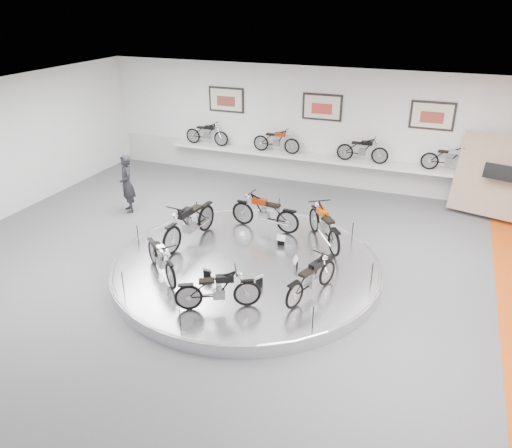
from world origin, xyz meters
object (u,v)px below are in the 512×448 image
at_px(bike_a, 324,225).
at_px(bike_c, 189,222).
at_px(bike_b, 265,212).
at_px(bike_d, 161,258).
at_px(display_platform, 247,267).
at_px(bike_f, 312,278).
at_px(shelf, 317,158).
at_px(bike_e, 218,289).
at_px(visitor, 127,184).

height_order(bike_a, bike_c, bike_c).
bearing_deg(bike_b, bike_d, 72.65).
xyz_separation_m(display_platform, bike_f, (1.84, -0.89, 0.59)).
xyz_separation_m(shelf, bike_d, (-1.53, -7.71, -0.25)).
xyz_separation_m(bike_a, bike_b, (-1.70, 0.26, -0.01)).
bearing_deg(bike_b, bike_c, 48.22).
distance_m(shelf, bike_f, 7.52).
bearing_deg(bike_e, bike_c, 100.48).
bearing_deg(visitor, bike_a, 38.00).
distance_m(shelf, bike_a, 5.01).
bearing_deg(visitor, bike_e, 3.19).
bearing_deg(bike_f, bike_c, 89.25).
height_order(bike_b, bike_d, bike_b).
distance_m(shelf, bike_d, 7.86).
xyz_separation_m(shelf, bike_e, (0.21, -8.41, -0.26)).
xyz_separation_m(shelf, visitor, (-4.80, -4.25, -0.10)).
bearing_deg(bike_f, bike_b, 56.50).
relative_size(bike_c, bike_d, 1.24).
relative_size(bike_b, bike_f, 1.13).
bearing_deg(bike_e, shelf, 63.27).
distance_m(bike_a, bike_e, 3.84).
distance_m(bike_d, bike_f, 3.40).
distance_m(bike_e, visitor, 6.51).
xyz_separation_m(bike_c, bike_e, (1.96, -2.45, -0.12)).
xyz_separation_m(display_platform, bike_c, (-1.75, 0.44, 0.71)).
bearing_deg(bike_c, display_platform, 82.72).
height_order(bike_b, bike_f, bike_b).
bearing_deg(shelf, bike_b, -92.95).
bearing_deg(bike_b, bike_a, 176.23).
xyz_separation_m(bike_c, bike_f, (3.59, -1.33, -0.12)).
relative_size(bike_a, bike_e, 1.16).
bearing_deg(bike_e, display_platform, 67.76).
bearing_deg(bike_f, bike_e, 143.97).
xyz_separation_m(bike_e, visitor, (-5.01, 4.16, 0.16)).
relative_size(display_platform, visitor, 3.57).
bearing_deg(bike_b, visitor, 1.39).
height_order(bike_b, visitor, visitor).
relative_size(display_platform, shelf, 0.58).
height_order(bike_b, bike_c, bike_c).
xyz_separation_m(bike_f, visitor, (-6.64, 3.04, 0.16)).
bearing_deg(bike_d, visitor, 173.19).
bearing_deg(bike_a, bike_f, 153.00).
distance_m(bike_e, bike_f, 1.98).
relative_size(bike_a, bike_d, 1.14).
height_order(shelf, bike_a, bike_a).
distance_m(bike_a, bike_f, 2.53).
relative_size(shelf, bike_e, 7.39).
distance_m(bike_a, visitor, 6.29).
bearing_deg(bike_d, shelf, 118.53).
height_order(bike_c, bike_f, bike_c).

